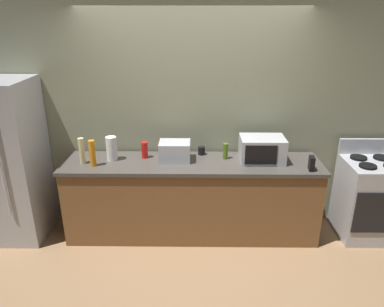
{
  "coord_description": "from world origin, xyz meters",
  "views": [
    {
      "loc": [
        0.04,
        -3.28,
        2.45
      ],
      "look_at": [
        0.0,
        0.4,
        1.0
      ],
      "focal_mm": 34.0,
      "sensor_mm": 36.0,
      "label": 1
    }
  ],
  "objects": [
    {
      "name": "stove_range",
      "position": [
        2.0,
        0.4,
        0.46
      ],
      "size": [
        0.6,
        0.61,
        1.08
      ],
      "color": "#B7BABF",
      "rests_on": "ground_plane"
    },
    {
      "name": "back_wall",
      "position": [
        0.0,
        0.81,
        1.35
      ],
      "size": [
        6.4,
        0.1,
        2.7
      ],
      "primitive_type": "cube",
      "color": "gray",
      "rests_on": "ground_plane"
    },
    {
      "name": "ground_plane",
      "position": [
        0.0,
        0.0,
        0.0
      ],
      "size": [
        8.0,
        8.0,
        0.0
      ],
      "primitive_type": "plane",
      "color": "#93704C"
    },
    {
      "name": "toaster_oven",
      "position": [
        -0.19,
        0.46,
        1.01
      ],
      "size": [
        0.34,
        0.26,
        0.21
      ],
      "primitive_type": "cube",
      "color": "#B7BABF",
      "rests_on": "counter_run"
    },
    {
      "name": "microwave",
      "position": [
        0.77,
        0.45,
        1.04
      ],
      "size": [
        0.48,
        0.35,
        0.27
      ],
      "color": "#B7BABF",
      "rests_on": "counter_run"
    },
    {
      "name": "refrigerator",
      "position": [
        -2.05,
        0.4,
        0.9
      ],
      "size": [
        0.72,
        0.73,
        1.8
      ],
      "color": "#B7BABF",
      "rests_on": "ground_plane"
    },
    {
      "name": "mug_black",
      "position": [
        0.11,
        0.63,
        0.95
      ],
      "size": [
        0.08,
        0.08,
        0.09
      ],
      "primitive_type": "cylinder",
      "color": "black",
      "rests_on": "counter_run"
    },
    {
      "name": "bottle_hot_sauce",
      "position": [
        -0.53,
        0.52,
        0.99
      ],
      "size": [
        0.07,
        0.07,
        0.19
      ],
      "primitive_type": "cylinder",
      "color": "red",
      "rests_on": "counter_run"
    },
    {
      "name": "bottle_hand_soap",
      "position": [
        -1.18,
        0.35,
        1.04
      ],
      "size": [
        0.06,
        0.06,
        0.29
      ],
      "primitive_type": "cylinder",
      "color": "beige",
      "rests_on": "counter_run"
    },
    {
      "name": "paper_towel_roll",
      "position": [
        -0.89,
        0.45,
        1.04
      ],
      "size": [
        0.12,
        0.12,
        0.27
      ],
      "primitive_type": "cylinder",
      "color": "white",
      "rests_on": "counter_run"
    },
    {
      "name": "counter_run",
      "position": [
        0.0,
        0.4,
        0.45
      ],
      "size": [
        2.84,
        0.64,
        0.9
      ],
      "color": "brown",
      "rests_on": "ground_plane"
    },
    {
      "name": "bottle_dish_soap",
      "position": [
        -1.05,
        0.28,
        1.04
      ],
      "size": [
        0.07,
        0.07,
        0.29
      ],
      "primitive_type": "cylinder",
      "color": "orange",
      "rests_on": "counter_run"
    },
    {
      "name": "bottle_olive_oil",
      "position": [
        0.37,
        0.5,
        0.99
      ],
      "size": [
        0.06,
        0.06,
        0.18
      ],
      "primitive_type": "cylinder",
      "color": "#4C6B19",
      "rests_on": "counter_run"
    },
    {
      "name": "cordless_phone",
      "position": [
        1.24,
        0.2,
        0.98
      ],
      "size": [
        0.06,
        0.12,
        0.15
      ],
      "primitive_type": "cube",
      "rotation": [
        0.0,
        0.0,
        -0.13
      ],
      "color": "black",
      "rests_on": "counter_run"
    }
  ]
}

